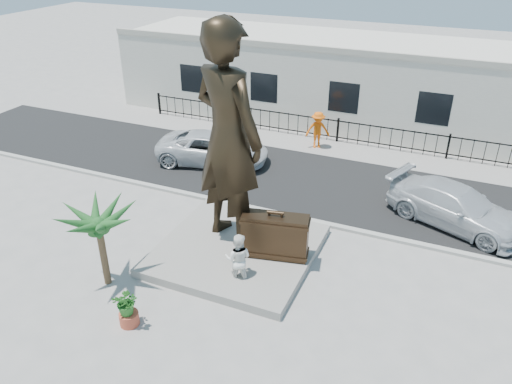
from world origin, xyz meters
TOP-DOWN VIEW (x-y plane):
  - ground at (0.00, 0.00)m, footprint 100.00×100.00m
  - street at (0.00, 8.00)m, footprint 40.00×7.00m
  - curb at (0.00, 4.50)m, footprint 40.00×0.25m
  - far_sidewalk at (0.00, 12.00)m, footprint 40.00×2.50m
  - plinth at (-0.50, 1.50)m, footprint 5.20×5.20m
  - fence at (0.00, 12.80)m, footprint 22.00×0.10m
  - building at (0.00, 17.00)m, footprint 28.00×7.00m
  - statue at (-0.97, 2.00)m, footprint 3.25×2.73m
  - suitcase at (0.88, 1.54)m, footprint 2.27×1.12m
  - tourist at (0.21, 0.11)m, footprint 1.00×0.86m
  - car_white at (-4.79, 7.90)m, footprint 5.68×3.52m
  - car_silver at (6.26, 6.54)m, footprint 5.66×3.93m
  - worker at (-0.75, 11.62)m, footprint 1.40×1.16m
  - palm_tree at (-3.62, -1.60)m, footprint 1.80×1.80m
  - planter at (-1.85, -2.88)m, footprint 0.56×0.56m
  - shrub at (-1.85, -2.88)m, footprint 0.90×0.84m

SIDE VIEW (x-z plane):
  - ground at x=0.00m, z-range 0.00..0.00m
  - palm_tree at x=-3.62m, z-range -1.60..1.60m
  - street at x=0.00m, z-range 0.00..0.01m
  - far_sidewalk at x=0.00m, z-range 0.00..0.02m
  - curb at x=0.00m, z-range 0.00..0.12m
  - plinth at x=-0.50m, z-range 0.00..0.30m
  - planter at x=-1.85m, z-range 0.00..0.40m
  - fence at x=0.00m, z-range 0.00..1.20m
  - car_white at x=-4.79m, z-range 0.01..1.48m
  - car_silver at x=6.26m, z-range 0.01..1.53m
  - shrub at x=-1.85m, z-range 0.40..1.22m
  - tourist at x=0.21m, z-range 0.00..1.78m
  - worker at x=-0.75m, z-range 0.02..1.91m
  - suitcase at x=0.88m, z-range 0.30..1.83m
  - building at x=0.00m, z-range 0.00..4.40m
  - statue at x=-0.97m, z-range 0.30..7.90m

